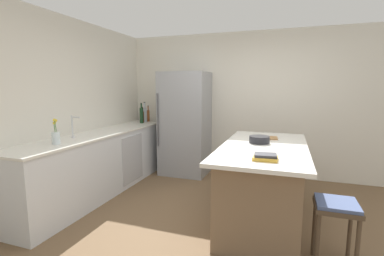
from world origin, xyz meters
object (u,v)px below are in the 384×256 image
Objects in this scene: vinegar_bottle at (148,115)px; mixing_bowl at (259,140)px; sink_faucet at (73,126)px; cutting_board at (266,138)px; bar_stool at (336,214)px; cookbook_stack at (265,157)px; kitchen_island at (263,182)px; syrup_bottle at (142,117)px; wine_bottle at (141,115)px; soda_bottle at (145,114)px; flower_vase at (56,136)px; refrigerator at (185,124)px.

vinegar_bottle reaches higher than mixing_bowl.
vinegar_bottle is (0.09, 1.96, -0.03)m from sink_faucet.
vinegar_bottle reaches higher than cutting_board.
bar_stool is 3.89m from vinegar_bottle.
bar_stool is 0.77m from cookbook_stack.
bar_stool is at bearing -37.09° from vinegar_bottle.
kitchen_island is 6.31× the size of cutting_board.
mixing_bowl is at bearing 117.00° from kitchen_island.
cookbook_stack is at bearing -42.73° from vinegar_bottle.
cutting_board is (2.37, -1.10, -0.12)m from vinegar_bottle.
sink_faucet is 2.61m from cutting_board.
syrup_bottle is 0.10m from wine_bottle.
kitchen_island is 5.14× the size of soda_bottle.
flower_vase is 2.67m from cutting_board.
refrigerator is 5.94× the size of cutting_board.
kitchen_island is 2.57m from sink_faucet.
soda_bottle reaches higher than flower_vase.
flower_vase is 2.17m from syrup_bottle.
sink_faucet is 0.97× the size of flower_vase.
flower_vase is 2.46m from mixing_bowl.
flower_vase is at bearing -161.68° from kitchen_island.
wine_bottle is (0.00, -0.28, 0.03)m from vinegar_bottle.
vinegar_bottle is 0.20m from syrup_bottle.
soda_bottle is 1.23× the size of cutting_board.
flower_vase reaches higher than bar_stool.
soda_bottle is at bearing -105.50° from vinegar_bottle.
sink_faucet is 1.76m from syrup_bottle.
wine_bottle reaches higher than flower_vase.
vinegar_bottle reaches higher than bar_stool.
cookbook_stack is at bearing -41.18° from soda_bottle.
soda_bottle reaches higher than vinegar_bottle.
vinegar_bottle is 1.00× the size of cutting_board.
flower_vase reaches higher than mixing_bowl.
soda_bottle is 0.18m from wine_bottle.
flower_vase is 0.97× the size of cutting_board.
soda_bottle is at bearing 138.82° from cookbook_stack.
vinegar_bottle is 2.73m from mixing_bowl.
kitchen_island is 6.58× the size of syrup_bottle.
kitchen_island is at bearing 133.18° from bar_stool.
kitchen_island is 1.00m from bar_stool.
mixing_bowl is at bearing 131.06° from bar_stool.
cookbook_stack is (2.47, -2.06, -0.10)m from syrup_bottle.
mixing_bowl is at bearing -26.94° from wine_bottle.
mixing_bowl is 0.78× the size of cutting_board.
soda_bottle is at bearing 91.34° from flower_vase.
soda_bottle reaches higher than bar_stool.
vinegar_bottle is 0.81× the size of soda_bottle.
refrigerator reaches higher than wine_bottle.
kitchen_island is at bearing -33.69° from vinegar_bottle.
bar_stool is 3.73m from wine_bottle.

